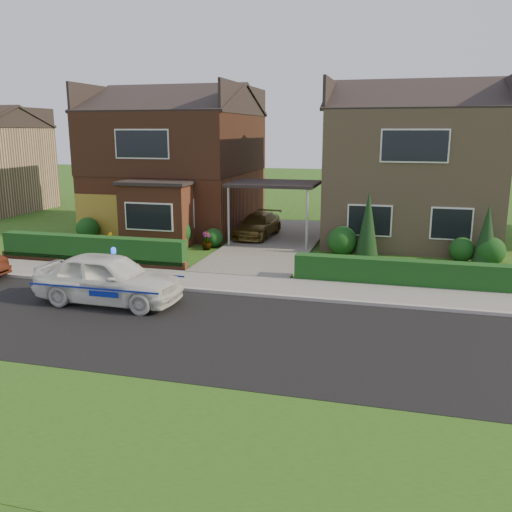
% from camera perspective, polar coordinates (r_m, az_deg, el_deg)
% --- Properties ---
extents(ground, '(120.00, 120.00, 0.00)m').
position_cam_1_polar(ground, '(14.33, -8.04, -7.42)').
color(ground, '#204C14').
rests_on(ground, ground).
extents(road, '(60.00, 6.00, 0.02)m').
position_cam_1_polar(road, '(14.33, -8.04, -7.42)').
color(road, black).
rests_on(road, ground).
extents(kerb, '(60.00, 0.16, 0.12)m').
position_cam_1_polar(kerb, '(17.00, -4.08, -3.79)').
color(kerb, '#9E9993').
rests_on(kerb, ground).
extents(sidewalk, '(60.00, 2.00, 0.10)m').
position_cam_1_polar(sidewalk, '(17.96, -3.00, -2.88)').
color(sidewalk, slate).
rests_on(sidewalk, ground).
extents(grass_verge, '(60.00, 4.00, 0.01)m').
position_cam_1_polar(grass_verge, '(10.34, -19.23, -16.54)').
color(grass_verge, '#204C14').
rests_on(grass_verge, ground).
extents(driveway, '(3.80, 12.00, 0.12)m').
position_cam_1_polar(driveway, '(24.43, 1.93, 1.45)').
color(driveway, '#666059').
rests_on(driveway, ground).
extents(house_left, '(7.50, 9.53, 7.25)m').
position_cam_1_polar(house_left, '(28.51, -8.26, 10.59)').
color(house_left, brown).
rests_on(house_left, ground).
extents(house_right, '(7.50, 8.06, 7.25)m').
position_cam_1_polar(house_right, '(26.37, 16.07, 9.71)').
color(house_right, '#977A5C').
rests_on(house_right, ground).
extents(carport_link, '(3.80, 3.00, 2.77)m').
position_cam_1_polar(carport_link, '(24.00, 1.95, 7.51)').
color(carport_link, black).
rests_on(carport_link, ground).
extents(garage_door, '(2.20, 0.10, 2.10)m').
position_cam_1_polar(garage_door, '(26.39, -16.37, 3.98)').
color(garage_door, olive).
rests_on(garage_door, ground).
extents(dwarf_wall, '(7.70, 0.25, 0.36)m').
position_cam_1_polar(dwarf_wall, '(21.39, -16.97, -0.48)').
color(dwarf_wall, brown).
rests_on(dwarf_wall, ground).
extents(hedge_left, '(7.50, 0.55, 0.90)m').
position_cam_1_polar(hedge_left, '(21.56, -16.73, -0.85)').
color(hedge_left, '#123B15').
rests_on(hedge_left, ground).
extents(hedge_right, '(7.50, 0.55, 0.80)m').
position_cam_1_polar(hedge_right, '(18.38, 15.77, -3.16)').
color(hedge_right, '#123B15').
rests_on(hedge_right, ground).
extents(shrub_left_far, '(1.08, 1.08, 1.08)m').
position_cam_1_polar(shrub_left_far, '(26.22, -17.28, 2.73)').
color(shrub_left_far, '#123B15').
rests_on(shrub_left_far, ground).
extents(shrub_left_mid, '(1.32, 1.32, 1.32)m').
position_cam_1_polar(shrub_left_mid, '(23.95, -8.36, 2.54)').
color(shrub_left_mid, '#123B15').
rests_on(shrub_left_mid, ground).
extents(shrub_left_near, '(0.84, 0.84, 0.84)m').
position_cam_1_polar(shrub_left_near, '(23.69, -4.50, 1.93)').
color(shrub_left_near, '#123B15').
rests_on(shrub_left_near, ground).
extents(shrub_right_near, '(1.20, 1.20, 1.20)m').
position_cam_1_polar(shrub_right_near, '(22.27, 9.06, 1.56)').
color(shrub_right_near, '#123B15').
rests_on(shrub_right_near, ground).
extents(shrub_right_mid, '(0.96, 0.96, 0.96)m').
position_cam_1_polar(shrub_right_mid, '(22.43, 20.84, 0.63)').
color(shrub_right_mid, '#123B15').
rests_on(shrub_right_mid, ground).
extents(shrub_right_far, '(1.08, 1.08, 1.08)m').
position_cam_1_polar(shrub_right_far, '(22.26, 23.48, 0.47)').
color(shrub_right_far, '#123B15').
rests_on(shrub_right_far, ground).
extents(conifer_a, '(0.90, 0.90, 2.60)m').
position_cam_1_polar(conifer_a, '(21.88, 11.68, 3.11)').
color(conifer_a, black).
rests_on(conifer_a, ground).
extents(conifer_b, '(0.90, 0.90, 2.20)m').
position_cam_1_polar(conifer_b, '(22.13, 23.10, 1.91)').
color(conifer_b, black).
rests_on(conifer_b, ground).
extents(police_car, '(4.03, 4.42, 1.66)m').
position_cam_1_polar(police_car, '(16.46, -15.26, -2.32)').
color(police_car, silver).
rests_on(police_car, ground).
extents(driveway_car, '(1.76, 3.80, 1.07)m').
position_cam_1_polar(driveway_car, '(25.40, 0.18, 3.27)').
color(driveway_car, brown).
rests_on(driveway_car, driveway).
extents(potted_plant_a, '(0.45, 0.37, 0.73)m').
position_cam_1_polar(potted_plant_a, '(24.21, -21.80, 1.14)').
color(potted_plant_a, gray).
rests_on(potted_plant_a, ground).
extents(potted_plant_b, '(0.51, 0.50, 0.73)m').
position_cam_1_polar(potted_plant_b, '(24.14, -15.31, 1.57)').
color(potted_plant_b, gray).
rests_on(potted_plant_b, ground).
extents(potted_plant_c, '(0.57, 0.57, 0.77)m').
position_cam_1_polar(potted_plant_c, '(23.17, -5.22, 1.57)').
color(potted_plant_c, gray).
rests_on(potted_plant_c, ground).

